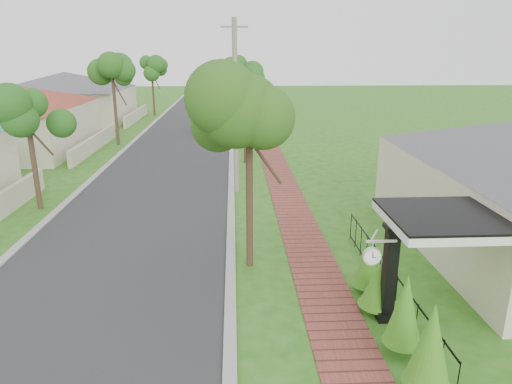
# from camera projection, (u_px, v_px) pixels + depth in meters

# --- Properties ---
(ground) EXTENTS (160.00, 160.00, 0.00)m
(ground) POSITION_uv_depth(u_px,v_px,m) (206.00, 302.00, 12.22)
(ground) COLOR #286117
(ground) RESTS_ON ground
(road) EXTENTS (7.00, 120.00, 0.02)m
(road) POSITION_uv_depth(u_px,v_px,m) (178.00, 150.00, 31.16)
(road) COLOR #28282B
(road) RESTS_ON ground
(kerb_right) EXTENTS (0.30, 120.00, 0.10)m
(kerb_right) POSITION_uv_depth(u_px,v_px,m) (232.00, 149.00, 31.33)
(kerb_right) COLOR #9E9E99
(kerb_right) RESTS_ON ground
(kerb_left) EXTENTS (0.30, 120.00, 0.10)m
(kerb_left) POSITION_uv_depth(u_px,v_px,m) (124.00, 150.00, 30.99)
(kerb_left) COLOR #9E9E99
(kerb_left) RESTS_ON ground
(sidewalk) EXTENTS (1.50, 120.00, 0.03)m
(sidewalk) POSITION_uv_depth(u_px,v_px,m) (269.00, 149.00, 31.46)
(sidewalk) COLOR brown
(sidewalk) RESTS_ON ground
(porch_post) EXTENTS (0.48, 0.48, 2.52)m
(porch_post) POSITION_uv_depth(u_px,v_px,m) (389.00, 278.00, 11.15)
(porch_post) COLOR black
(porch_post) RESTS_ON ground
(picket_fence) EXTENTS (0.03, 8.02, 1.00)m
(picket_fence) POSITION_uv_depth(u_px,v_px,m) (388.00, 280.00, 12.29)
(picket_fence) COLOR black
(picket_fence) RESTS_ON ground
(street_trees) EXTENTS (10.70, 37.65, 5.89)m
(street_trees) POSITION_uv_depth(u_px,v_px,m) (187.00, 76.00, 36.36)
(street_trees) COLOR #382619
(street_trees) RESTS_ON ground
(hedge_row) EXTENTS (0.89, 4.82, 2.13)m
(hedge_row) POSITION_uv_depth(u_px,v_px,m) (394.00, 304.00, 10.52)
(hedge_row) COLOR #296C15
(hedge_row) RESTS_ON ground
(far_house_grey) EXTENTS (15.56, 15.56, 4.60)m
(far_house_grey) POSITION_uv_depth(u_px,v_px,m) (67.00, 96.00, 43.26)
(far_house_grey) COLOR beige
(far_house_grey) RESTS_ON ground
(parked_car_red) EXTENTS (2.33, 4.62, 1.51)m
(parked_car_red) POSITION_uv_depth(u_px,v_px,m) (211.00, 124.00, 37.29)
(parked_car_red) COLOR maroon
(parked_car_red) RESTS_ON ground
(parked_car_white) EXTENTS (1.68, 4.06, 1.31)m
(parked_car_white) POSITION_uv_depth(u_px,v_px,m) (229.00, 117.00, 41.78)
(parked_car_white) COLOR white
(parked_car_white) RESTS_ON ground
(near_tree) EXTENTS (2.27, 2.27, 5.82)m
(near_tree) POSITION_uv_depth(u_px,v_px,m) (249.00, 117.00, 12.99)
(near_tree) COLOR #382619
(near_tree) RESTS_ON ground
(utility_pole) EXTENTS (1.20, 0.24, 7.84)m
(utility_pole) POSITION_uv_depth(u_px,v_px,m) (235.00, 108.00, 20.63)
(utility_pole) COLOR gray
(utility_pole) RESTS_ON ground
(station_clock) EXTENTS (0.77, 0.13, 0.61)m
(station_clock) POSITION_uv_depth(u_px,v_px,m) (373.00, 255.00, 10.49)
(station_clock) COLOR silver
(station_clock) RESTS_ON ground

